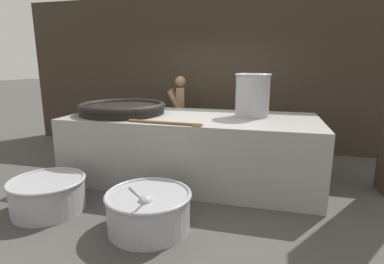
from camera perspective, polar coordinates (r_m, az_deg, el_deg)
The scene contains 9 objects.
ground_plane at distance 5.01m, azimuth 0.00°, elevation -8.71°, with size 60.00×60.00×0.00m, color #474442.
back_wall at distance 6.70m, azimuth 4.52°, elevation 11.03°, with size 9.01×0.24×3.28m, color #382D23.
hearth_platform at distance 4.85m, azimuth 0.00°, elevation -2.99°, with size 3.87×1.67×1.04m.
giant_wok_near at distance 5.08m, azimuth -13.12°, elevation 4.48°, with size 1.42×1.42×0.18m.
stock_pot at distance 4.75m, azimuth 11.43°, elevation 6.99°, with size 0.56×0.56×0.66m.
stirring_paddle at distance 4.08m, azimuth -4.56°, elevation 1.73°, with size 1.08×0.14×0.04m.
cook at distance 6.20m, azimuth -2.24°, elevation 3.78°, with size 0.46×0.64×1.61m.
prep_bowl_vegetables at distance 3.52m, azimuth -8.23°, elevation -14.27°, with size 0.98×1.25×0.83m.
prep_bowl_meat at distance 4.29m, azimuth -25.71°, elevation -10.45°, with size 0.93×0.93×0.43m.
Camera 1 is at (1.17, -4.52, 1.83)m, focal length 28.00 mm.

